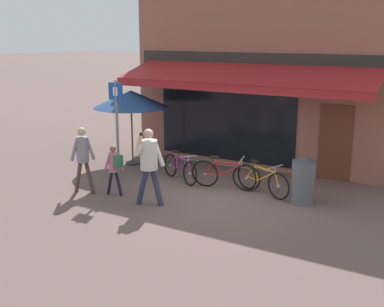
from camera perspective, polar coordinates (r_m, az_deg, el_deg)
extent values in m
plane|color=brown|center=(11.82, 3.14, -5.46)|extent=(160.00, 160.00, 0.00)
cube|color=#8E5647|center=(15.60, 9.63, 10.13)|extent=(8.21, 3.00, 5.88)
cube|color=black|center=(14.79, 3.95, 3.49)|extent=(4.52, 0.04, 2.20)
cube|color=#5B2D1E|center=(13.68, 16.60, 1.22)|extent=(0.90, 0.04, 2.10)
cube|color=#282623|center=(14.18, 7.38, 10.87)|extent=(7.80, 0.06, 0.44)
cube|color=maroon|center=(13.45, 5.91, 9.37)|extent=(7.39, 1.70, 0.50)
cube|color=maroon|center=(12.73, 4.25, 7.68)|extent=(7.39, 0.03, 0.20)
cylinder|color=#47494F|center=(12.77, 4.20, -1.41)|extent=(2.97, 0.04, 0.04)
cylinder|color=#47494F|center=(13.53, -1.25, -1.72)|extent=(0.04, 0.04, 0.55)
cylinder|color=#47494F|center=(12.30, 10.15, -3.54)|extent=(0.04, 0.04, 0.55)
torus|color=black|center=(12.79, -0.24, -2.39)|extent=(0.63, 0.37, 0.66)
cylinder|color=#9E9EA3|center=(12.79, -0.24, -2.39)|extent=(0.09, 0.09, 0.07)
torus|color=black|center=(13.61, -2.55, -1.40)|extent=(0.63, 0.37, 0.66)
cylinder|color=#9E9EA3|center=(13.61, -2.55, -1.40)|extent=(0.09, 0.09, 0.07)
cylinder|color=#892D7A|center=(13.06, -1.12, -1.38)|extent=(0.53, 0.26, 0.35)
cylinder|color=#892D7A|center=(13.06, -1.17, -0.62)|extent=(0.57, 0.30, 0.05)
cylinder|color=#892D7A|center=(13.31, -1.83, -1.06)|extent=(0.11, 0.10, 0.35)
cylinder|color=#892D7A|center=(13.47, -2.17, -1.60)|extent=(0.33, 0.19, 0.05)
cylinder|color=#892D7A|center=(13.46, -2.22, -0.86)|extent=(0.29, 0.14, 0.34)
cylinder|color=#892D7A|center=(12.79, -0.34, -1.67)|extent=(0.14, 0.11, 0.32)
cylinder|color=#9E9EA3|center=(13.31, -1.90, -0.09)|extent=(0.06, 0.05, 0.11)
cube|color=black|center=(13.31, -1.92, 0.22)|extent=(0.26, 0.20, 0.06)
cylinder|color=#9E9EA3|center=(12.79, -0.42, -0.64)|extent=(0.04, 0.04, 0.14)
cylinder|color=#9E9EA3|center=(12.77, -0.40, -0.34)|extent=(0.25, 0.48, 0.06)
torus|color=black|center=(12.35, 6.47, -2.89)|extent=(0.76, 0.27, 0.74)
cylinder|color=#9E9EA3|center=(12.35, 6.47, -2.89)|extent=(0.08, 0.08, 0.08)
torus|color=black|center=(12.65, 1.56, -2.39)|extent=(0.76, 0.27, 0.74)
cylinder|color=#9E9EA3|center=(12.65, 1.56, -2.39)|extent=(0.08, 0.08, 0.08)
cylinder|color=#B21E1E|center=(12.39, 4.56, -2.00)|extent=(0.62, 0.09, 0.39)
cylinder|color=#B21E1E|center=(12.32, 4.36, -1.16)|extent=(0.68, 0.16, 0.05)
cylinder|color=#B21E1E|center=(12.48, 3.05, -1.81)|extent=(0.12, 0.11, 0.39)
cylinder|color=#B21E1E|center=(12.60, 2.40, -2.51)|extent=(0.39, 0.10, 0.05)
cylinder|color=#B21E1E|center=(12.53, 2.19, -1.69)|extent=(0.34, 0.04, 0.39)
cylinder|color=#B21E1E|center=(12.29, 6.19, -2.12)|extent=(0.16, 0.11, 0.36)
cylinder|color=#9E9EA3|center=(12.40, 2.76, -0.75)|extent=(0.06, 0.05, 0.11)
cube|color=black|center=(12.38, 2.69, -0.45)|extent=(0.25, 0.15, 0.06)
cylinder|color=#9E9EA3|center=(12.21, 5.90, -1.04)|extent=(0.03, 0.05, 0.14)
cylinder|color=#9E9EA3|center=(12.18, 5.90, -0.73)|extent=(0.11, 0.51, 0.09)
torus|color=black|center=(11.88, 10.22, -3.83)|extent=(0.67, 0.30, 0.69)
cylinder|color=#9E9EA3|center=(11.88, 10.22, -3.83)|extent=(0.09, 0.08, 0.07)
torus|color=black|center=(12.57, 6.54, -2.71)|extent=(0.67, 0.30, 0.69)
cylinder|color=#9E9EA3|center=(12.57, 6.54, -2.71)|extent=(0.09, 0.08, 0.07)
cylinder|color=orange|center=(12.09, 8.78, -2.71)|extent=(0.57, 0.25, 0.37)
cylinder|color=orange|center=(12.06, 8.66, -1.86)|extent=(0.63, 0.26, 0.05)
cylinder|color=orange|center=(12.30, 7.66, -2.34)|extent=(0.12, 0.06, 0.36)
cylinder|color=orange|center=(12.45, 7.15, -2.93)|extent=(0.36, 0.16, 0.05)
cylinder|color=orange|center=(12.42, 7.03, -2.11)|extent=(0.31, 0.15, 0.36)
cylinder|color=orange|center=(11.87, 10.02, -3.03)|extent=(0.15, 0.07, 0.33)
cylinder|color=#9E9EA3|center=(12.27, 7.48, -1.27)|extent=(0.06, 0.04, 0.11)
cube|color=black|center=(12.26, 7.44, -0.94)|extent=(0.26, 0.18, 0.05)
cylinder|color=#9E9EA3|center=(11.83, 9.83, -1.91)|extent=(0.03, 0.04, 0.14)
cylinder|color=#9E9EA3|center=(11.81, 9.84, -1.58)|extent=(0.20, 0.50, 0.04)
cylinder|color=#282D47|center=(11.36, -5.91, -4.01)|extent=(0.39, 0.16, 0.91)
cylinder|color=#282D47|center=(11.36, -4.20, -3.98)|extent=(0.39, 0.16, 0.91)
cylinder|color=beige|center=(11.14, -5.14, -0.16)|extent=(0.44, 0.44, 0.69)
sphere|color=tan|center=(11.03, -5.20, 2.34)|extent=(0.23, 0.23, 0.23)
cylinder|color=beige|center=(11.25, -3.97, -0.01)|extent=(0.33, 0.17, 0.62)
cylinder|color=beige|center=(10.97, -6.23, 0.44)|extent=(0.26, 0.21, 0.31)
cylinder|color=tan|center=(10.98, -6.34, 0.94)|extent=(0.19, 0.22, 0.47)
cube|color=black|center=(10.95, -6.09, 2.10)|extent=(0.03, 0.07, 0.14)
cylinder|color=black|center=(12.21, -9.71, -3.50)|extent=(0.26, 0.12, 0.63)
cylinder|color=black|center=(12.16, -8.70, -3.53)|extent=(0.26, 0.12, 0.63)
cylinder|color=#B26684|center=(12.04, -9.30, -1.03)|extent=(0.27, 0.27, 0.48)
sphere|color=brown|center=(11.95, -9.37, 0.57)|extent=(0.16, 0.16, 0.16)
cylinder|color=#B26684|center=(12.07, -8.59, -0.97)|extent=(0.21, 0.08, 0.43)
cylinder|color=#B26684|center=(12.01, -10.02, -1.10)|extent=(0.21, 0.08, 0.43)
cube|color=#23663D|center=(11.88, -8.73, -0.92)|extent=(0.17, 0.22, 0.29)
cylinder|color=#47382D|center=(12.54, -13.31, -2.75)|extent=(0.34, 0.15, 0.84)
cylinder|color=#47382D|center=(12.45, -12.05, -2.80)|extent=(0.34, 0.15, 0.84)
cylinder|color=gray|center=(12.31, -12.86, 0.46)|extent=(0.35, 0.35, 0.64)
sphere|color=tan|center=(12.22, -12.98, 2.56)|extent=(0.21, 0.21, 0.21)
cylinder|color=gray|center=(12.34, -11.95, 0.54)|extent=(0.27, 0.10, 0.57)
cylinder|color=gray|center=(12.29, -13.78, 0.38)|extent=(0.27, 0.10, 0.57)
cylinder|color=#515459|center=(11.70, 13.00, -3.34)|extent=(0.55, 0.55, 1.04)
cone|color=#33353A|center=(11.55, 13.16, -0.61)|extent=(0.56, 0.56, 0.11)
cylinder|color=slate|center=(12.63, -8.83, 2.24)|extent=(0.07, 0.07, 2.80)
cube|color=#14429E|center=(12.45, -9.05, 7.28)|extent=(0.44, 0.02, 0.44)
cube|color=white|center=(12.44, -9.09, 7.27)|extent=(0.14, 0.01, 0.22)
cylinder|color=#4C3D2D|center=(14.85, -7.13, 2.95)|extent=(0.05, 0.05, 2.24)
cone|color=navy|center=(14.71, -7.24, 6.44)|extent=(2.30, 2.30, 0.52)
cylinder|color=#262628|center=(15.09, -7.01, -1.12)|extent=(0.44, 0.44, 0.06)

